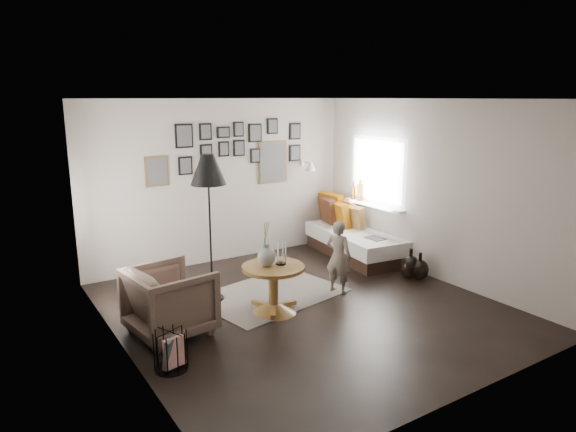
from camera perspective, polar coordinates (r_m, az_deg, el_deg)
ground at (r=6.64m, az=2.00°, el=-10.18°), size 4.80×4.80×0.00m
wall_back at (r=8.29m, az=-7.42°, el=3.81°), size 4.50×0.00×4.50m
wall_front at (r=4.55m, az=19.65°, el=-4.60°), size 4.50×0.00×4.50m
wall_left at (r=5.32m, az=-18.25°, el=-1.96°), size 0.00×4.80×4.80m
wall_right at (r=7.73m, az=15.96°, el=2.73°), size 0.00×4.80×4.80m
ceiling at (r=6.10m, az=2.20°, el=12.88°), size 4.80×4.80×0.00m
door_left at (r=6.52m, az=-20.67°, el=-1.71°), size 0.00×2.14×2.14m
window_right at (r=8.67m, az=8.86°, el=1.70°), size 0.15×1.32×1.30m
gallery_wall at (r=8.34m, az=-5.66°, el=6.98°), size 2.74×0.03×1.08m
wall_sconce at (r=8.81m, az=2.48°, el=5.52°), size 0.18×0.36×0.16m
rug at (r=7.06m, az=-1.93°, el=-8.67°), size 2.09×1.64×0.01m
pedestal_table at (r=6.42m, az=-1.63°, el=-8.31°), size 0.77×0.77×0.61m
vase at (r=6.23m, az=-2.38°, el=-4.15°), size 0.22×0.22×0.55m
candles at (r=6.32m, az=-0.80°, el=-4.18°), size 0.13×0.13×0.29m
daybed at (r=8.74m, az=7.03°, el=-2.40°), size 1.06×2.05×0.96m
magazine_on_daybed at (r=8.20m, az=9.65°, el=-2.46°), size 0.23×0.31×0.02m
armchair at (r=5.98m, az=-12.96°, el=-9.17°), size 0.96×0.94×0.78m
armchair_cushion at (r=6.00m, az=-12.90°, el=-8.18°), size 0.39×0.40×0.16m
floor_lamp at (r=6.53m, az=-8.86°, el=4.51°), size 0.45×0.45×1.93m
magazine_basket at (r=5.32m, az=-12.89°, el=-14.37°), size 0.42×0.42×0.40m
demijohn_large at (r=7.82m, az=13.43°, el=-5.51°), size 0.30×0.30×0.45m
demijohn_small at (r=7.80m, az=14.42°, el=-5.78°), size 0.26×0.26×0.41m
child at (r=7.00m, az=5.63°, el=-4.54°), size 0.37×0.44×1.01m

